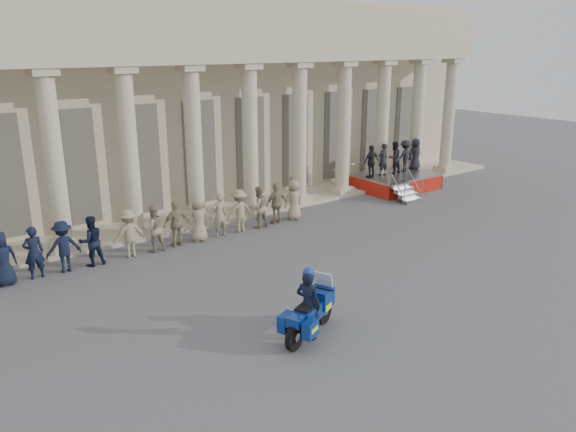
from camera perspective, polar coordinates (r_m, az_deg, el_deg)
The scene contains 6 objects.
ground at distance 15.95m, azimuth 0.57°, elevation -9.00°, with size 90.00×90.00×0.00m, color #4B4B4E.
building at distance 27.62m, azimuth -18.83°, elevation 11.02°, with size 40.00×12.50×9.00m.
officer_rank at distance 19.11m, azimuth -23.62°, elevation -3.25°, with size 20.78×0.64×1.69m.
reviewing_stand at distance 28.67m, azimuth 11.04°, elevation 5.19°, with size 4.05×3.80×2.37m.
motorcycle at distance 14.15m, azimuth 2.28°, elevation -9.76°, with size 2.14×1.35×1.46m.
rider at distance 13.91m, azimuth 2.06°, elevation -8.85°, with size 0.65×0.77×1.88m.
Camera 1 is at (-8.78, -11.33, 7.01)m, focal length 35.00 mm.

